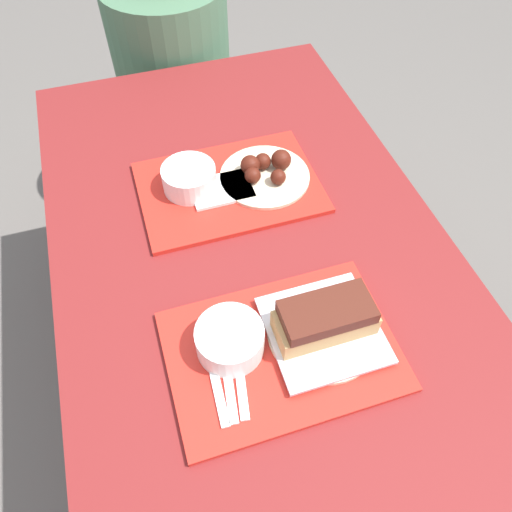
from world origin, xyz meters
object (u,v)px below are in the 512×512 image
tray_far (231,187)px  brisket_sandwich_plate (325,324)px  bowl_coleslaw_near (230,339)px  bowl_coleslaw_far (189,177)px  tray_near (282,351)px  person_seated_across (170,47)px  wings_plate_far (265,171)px

tray_far → brisket_sandwich_plate: (0.06, -0.43, 0.04)m
bowl_coleslaw_near → bowl_coleslaw_far: size_ratio=1.00×
tray_near → bowl_coleslaw_near: (-0.09, 0.03, 0.04)m
bowl_coleslaw_near → person_seated_across: bearing=84.3°
bowl_coleslaw_far → person_seated_across: bearing=82.8°
brisket_sandwich_plate → bowl_coleslaw_far: 0.48m
brisket_sandwich_plate → bowl_coleslaw_far: bearing=108.3°
tray_near → wings_plate_far: wings_plate_far is taller
brisket_sandwich_plate → person_seated_across: person_seated_across is taller
tray_far → bowl_coleslaw_near: bowl_coleslaw_near is taller
brisket_sandwich_plate → tray_far: bearing=97.5°
wings_plate_far → bowl_coleslaw_near: bearing=-116.2°
tray_far → bowl_coleslaw_near: 0.42m
bowl_coleslaw_far → wings_plate_far: 0.18m
tray_far → bowl_coleslaw_far: (-0.09, 0.02, 0.04)m
bowl_coleslaw_near → brisket_sandwich_plate: bearing=-7.7°
tray_near → bowl_coleslaw_near: size_ratio=3.36×
brisket_sandwich_plate → bowl_coleslaw_far: brisket_sandwich_plate is taller
person_seated_across → bowl_coleslaw_near: bearing=-95.7°
bowl_coleslaw_near → bowl_coleslaw_far: same height
tray_far → brisket_sandwich_plate: brisket_sandwich_plate is taller
brisket_sandwich_plate → wings_plate_far: 0.43m
bowl_coleslaw_far → wings_plate_far: size_ratio=0.58×
bowl_coleslaw_near → tray_near: bearing=-20.1°
bowl_coleslaw_far → person_seated_across: person_seated_across is taller
person_seated_across → bowl_coleslaw_far: bearing=-97.2°
wings_plate_far → person_seated_across: person_seated_across is taller
tray_near → person_seated_across: size_ratio=0.61×
tray_far → brisket_sandwich_plate: bearing=-82.5°
bowl_coleslaw_near → person_seated_across: (0.12, 1.17, -0.10)m
tray_far → bowl_coleslaw_far: bearing=166.6°
tray_near → tray_far: size_ratio=1.00×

